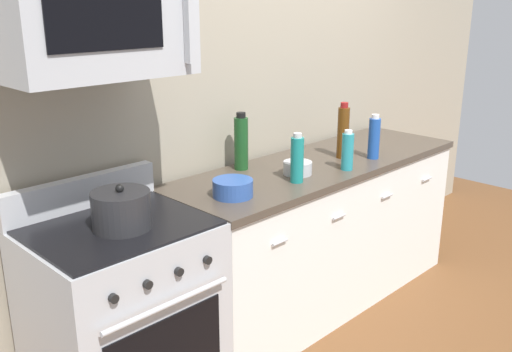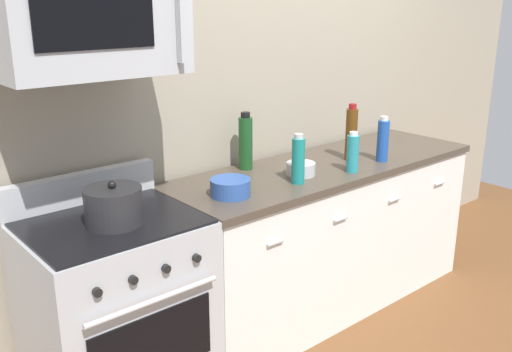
{
  "view_description": "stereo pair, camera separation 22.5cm",
  "coord_description": "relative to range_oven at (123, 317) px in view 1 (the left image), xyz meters",
  "views": [
    {
      "loc": [
        -2.58,
        -2.03,
        1.85
      ],
      "look_at": [
        -0.6,
        -0.05,
        0.97
      ],
      "focal_mm": 39.78,
      "sensor_mm": 36.0,
      "label": 1
    },
    {
      "loc": [
        -2.41,
        -2.18,
        1.85
      ],
      "look_at": [
        -0.6,
        -0.05,
        0.97
      ],
      "focal_mm": 39.78,
      "sensor_mm": 36.0,
      "label": 2
    }
  ],
  "objects": [
    {
      "name": "bowl_steel_prep",
      "position": [
        1.11,
        -0.07,
        0.49
      ],
      "size": [
        0.16,
        0.16,
        0.07
      ],
      "color": "#B2B5BA",
      "rests_on": "countertop_slab"
    },
    {
      "name": "counter_unit",
      "position": [
        1.4,
        -0.0,
        -0.01
      ],
      "size": [
        2.06,
        0.66,
        0.92
      ],
      "color": "white",
      "rests_on": "ground_plane"
    },
    {
      "name": "bottle_sparkling_teal",
      "position": [
        1.0,
        -0.16,
        0.58
      ],
      "size": [
        0.07,
        0.07,
        0.27
      ],
      "color": "#197F7A",
      "rests_on": "countertop_slab"
    },
    {
      "name": "bottle_dish_soap",
      "position": [
        1.38,
        -0.21,
        0.56
      ],
      "size": [
        0.07,
        0.07,
        0.23
      ],
      "color": "teal",
      "rests_on": "countertop_slab"
    },
    {
      "name": "ground_plane",
      "position": [
        1.4,
        -0.0,
        -0.47
      ],
      "size": [
        6.18,
        6.18,
        0.0
      ],
      "primitive_type": "plane",
      "color": "brown"
    },
    {
      "name": "bottle_wine_green",
      "position": [
        0.96,
        0.22,
        0.61
      ],
      "size": [
        0.08,
        0.08,
        0.33
      ],
      "color": "#19471E",
      "rests_on": "countertop_slab"
    },
    {
      "name": "bottle_wine_amber",
      "position": [
        1.56,
        -0.04,
        0.61
      ],
      "size": [
        0.07,
        0.07,
        0.34
      ],
      "color": "#59330F",
      "rests_on": "countertop_slab"
    },
    {
      "name": "back_wall",
      "position": [
        1.4,
        0.41,
        0.88
      ],
      "size": [
        5.15,
        0.1,
        2.7
      ],
      "primitive_type": "cube",
      "color": "#9E937F",
      "rests_on": "ground_plane"
    },
    {
      "name": "bowl_blue_mixing",
      "position": [
        0.61,
        -0.09,
        0.5
      ],
      "size": [
        0.2,
        0.2,
        0.09
      ],
      "color": "#2D519E",
      "rests_on": "countertop_slab"
    },
    {
      "name": "stockpot",
      "position": [
        0.0,
        -0.05,
        0.53
      ],
      "size": [
        0.25,
        0.25,
        0.2
      ],
      "color": "#262628",
      "rests_on": "range_oven"
    },
    {
      "name": "microwave",
      "position": [
        0.0,
        0.04,
        1.28
      ],
      "size": [
        0.74,
        0.44,
        0.4
      ],
      "color": "#B7BABF"
    },
    {
      "name": "range_oven",
      "position": [
        0.0,
        0.0,
        0.0
      ],
      "size": [
        0.76,
        0.69,
        1.07
      ],
      "color": "#B7BABF",
      "rests_on": "ground_plane"
    },
    {
      "name": "bottle_soda_blue",
      "position": [
        1.68,
        -0.18,
        0.58
      ],
      "size": [
        0.07,
        0.07,
        0.27
      ],
      "color": "#1E4CA5",
      "rests_on": "countertop_slab"
    }
  ]
}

